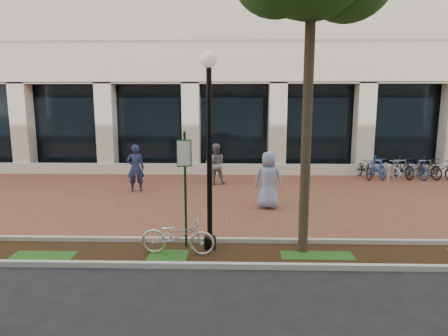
{
  "coord_description": "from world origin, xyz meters",
  "views": [
    {
      "loc": [
        0.03,
        -13.76,
        3.44
      ],
      "look_at": [
        -0.32,
        -0.8,
        1.21
      ],
      "focal_mm": 32.0,
      "sensor_mm": 36.0,
      "label": 1
    }
  ],
  "objects_px": {
    "locked_bicycle": "(178,236)",
    "pedestrian_right": "(268,180)",
    "bike_rack_cluster": "(402,168)",
    "pedestrian_mid": "(215,164)",
    "lamppost": "(209,141)",
    "pedestrian_left": "(136,168)",
    "bollard": "(389,175)",
    "parking_sign": "(185,176)"
  },
  "relations": [
    {
      "from": "pedestrian_mid",
      "to": "bollard",
      "type": "height_order",
      "value": "pedestrian_mid"
    },
    {
      "from": "pedestrian_mid",
      "to": "pedestrian_right",
      "type": "distance_m",
      "value": 4.11
    },
    {
      "from": "parking_sign",
      "to": "bike_rack_cluster",
      "type": "xyz_separation_m",
      "value": [
        8.55,
        8.64,
        -1.25
      ]
    },
    {
      "from": "lamppost",
      "to": "locked_bicycle",
      "type": "xyz_separation_m",
      "value": [
        -0.7,
        -0.34,
        -2.08
      ]
    },
    {
      "from": "locked_bicycle",
      "to": "bike_rack_cluster",
      "type": "distance_m",
      "value": 12.55
    },
    {
      "from": "lamppost",
      "to": "pedestrian_mid",
      "type": "height_order",
      "value": "lamppost"
    },
    {
      "from": "pedestrian_left",
      "to": "pedestrian_right",
      "type": "relative_size",
      "value": 0.97
    },
    {
      "from": "pedestrian_mid",
      "to": "bike_rack_cluster",
      "type": "xyz_separation_m",
      "value": [
        8.21,
        1.46,
        -0.38
      ]
    },
    {
      "from": "locked_bicycle",
      "to": "lamppost",
      "type": "bearing_deg",
      "value": -59.15
    },
    {
      "from": "pedestrian_right",
      "to": "bollard",
      "type": "bearing_deg",
      "value": -133.03
    },
    {
      "from": "locked_bicycle",
      "to": "pedestrian_left",
      "type": "xyz_separation_m",
      "value": [
        -2.47,
        6.21,
        0.46
      ]
    },
    {
      "from": "pedestrian_mid",
      "to": "bike_rack_cluster",
      "type": "relative_size",
      "value": 0.4
    },
    {
      "from": "locked_bicycle",
      "to": "pedestrian_mid",
      "type": "height_order",
      "value": "pedestrian_mid"
    },
    {
      "from": "lamppost",
      "to": "bollard",
      "type": "relative_size",
      "value": 5.12
    },
    {
      "from": "lamppost",
      "to": "bike_rack_cluster",
      "type": "xyz_separation_m",
      "value": [
        7.99,
        8.72,
        -2.06
      ]
    },
    {
      "from": "pedestrian_left",
      "to": "locked_bicycle",
      "type": "bearing_deg",
      "value": 99.76
    },
    {
      "from": "locked_bicycle",
      "to": "bike_rack_cluster",
      "type": "bearing_deg",
      "value": -39.09
    },
    {
      "from": "parking_sign",
      "to": "pedestrian_mid",
      "type": "bearing_deg",
      "value": 69.5
    },
    {
      "from": "pedestrian_left",
      "to": "bike_rack_cluster",
      "type": "xyz_separation_m",
      "value": [
        11.15,
        2.85,
        -0.44
      ]
    },
    {
      "from": "locked_bicycle",
      "to": "pedestrian_right",
      "type": "height_order",
      "value": "pedestrian_right"
    },
    {
      "from": "parking_sign",
      "to": "pedestrian_left",
      "type": "bearing_deg",
      "value": 96.47
    },
    {
      "from": "lamppost",
      "to": "pedestrian_left",
      "type": "height_order",
      "value": "lamppost"
    },
    {
      "from": "parking_sign",
      "to": "lamppost",
      "type": "xyz_separation_m",
      "value": [
        0.57,
        -0.08,
        0.81
      ]
    },
    {
      "from": "bollard",
      "to": "pedestrian_left",
      "type": "bearing_deg",
      "value": -172.36
    },
    {
      "from": "pedestrian_right",
      "to": "bollard",
      "type": "distance_m",
      "value": 6.32
    },
    {
      "from": "pedestrian_right",
      "to": "locked_bicycle",
      "type": "bearing_deg",
      "value": 71.28
    },
    {
      "from": "pedestrian_left",
      "to": "pedestrian_mid",
      "type": "height_order",
      "value": "pedestrian_left"
    },
    {
      "from": "lamppost",
      "to": "pedestrian_mid",
      "type": "relative_size",
      "value": 2.67
    },
    {
      "from": "parking_sign",
      "to": "locked_bicycle",
      "type": "height_order",
      "value": "parking_sign"
    },
    {
      "from": "parking_sign",
      "to": "lamppost",
      "type": "relative_size",
      "value": 0.61
    },
    {
      "from": "pedestrian_left",
      "to": "bike_rack_cluster",
      "type": "relative_size",
      "value": 0.43
    },
    {
      "from": "locked_bicycle",
      "to": "pedestrian_right",
      "type": "relative_size",
      "value": 0.91
    },
    {
      "from": "bollard",
      "to": "pedestrian_mid",
      "type": "bearing_deg",
      "value": 179.53
    },
    {
      "from": "parking_sign",
      "to": "locked_bicycle",
      "type": "distance_m",
      "value": 1.35
    },
    {
      "from": "pedestrian_mid",
      "to": "pedestrian_right",
      "type": "xyz_separation_m",
      "value": [
        1.87,
        -3.66,
        0.08
      ]
    },
    {
      "from": "pedestrian_right",
      "to": "bike_rack_cluster",
      "type": "xyz_separation_m",
      "value": [
        6.34,
        5.12,
        -0.46
      ]
    },
    {
      "from": "bollard",
      "to": "bike_rack_cluster",
      "type": "height_order",
      "value": "bike_rack_cluster"
    },
    {
      "from": "pedestrian_right",
      "to": "pedestrian_mid",
      "type": "bearing_deg",
      "value": -50.94
    },
    {
      "from": "pedestrian_right",
      "to": "bollard",
      "type": "height_order",
      "value": "pedestrian_right"
    },
    {
      "from": "pedestrian_mid",
      "to": "pedestrian_right",
      "type": "height_order",
      "value": "pedestrian_right"
    },
    {
      "from": "lamppost",
      "to": "pedestrian_mid",
      "type": "distance_m",
      "value": 7.46
    },
    {
      "from": "pedestrian_mid",
      "to": "pedestrian_left",
      "type": "bearing_deg",
      "value": 18.34
    }
  ]
}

